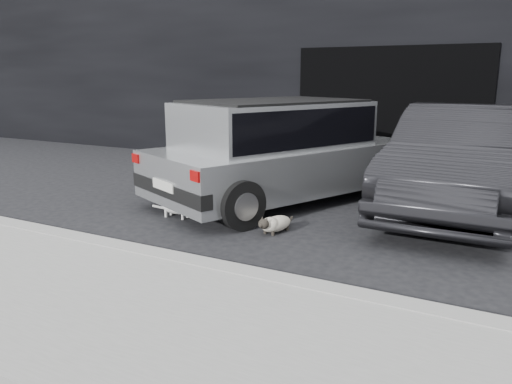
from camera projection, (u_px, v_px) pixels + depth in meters
The scene contains 9 objects.
ground at pixel (258, 207), 7.78m from camera, with size 80.00×80.00×0.00m, color black.
building_facade at pixel (412, 54), 11.92m from camera, with size 34.00×4.00×5.00m, color black.
garage_opening at pixel (389, 110), 10.46m from camera, with size 4.00×0.10×2.60m, color black.
curb at pixel (227, 272), 5.07m from camera, with size 18.00×0.25×0.12m, color gray.
sidewalk at pixel (150, 322), 4.04m from camera, with size 18.00×2.20×0.11m, color gray.
silver_hatchback at pixel (279, 146), 8.07m from camera, with size 3.63×4.84×1.63m.
second_car at pixel (460, 159), 7.48m from camera, with size 1.67×4.78×1.57m, color black.
cat_siamese at pixel (274, 224), 6.49m from camera, with size 0.36×0.76×0.26m.
cat_white at pixel (178, 206), 7.18m from camera, with size 0.75×0.25×0.35m.
Camera 1 is at (3.49, -6.66, 2.00)m, focal length 35.00 mm.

